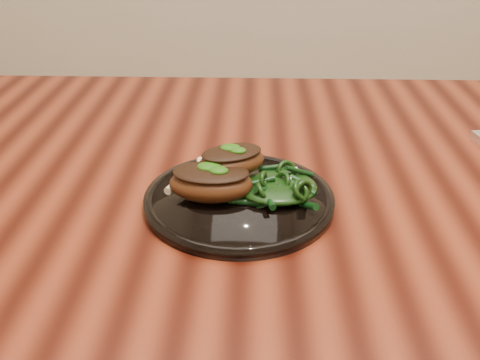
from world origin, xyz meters
The scene contains 6 objects.
desk centered at (0.00, 0.00, 0.67)m, with size 1.60×0.80×0.75m.
plate centered at (-0.23, -0.13, 0.76)m, with size 0.25×0.25×0.01m.
lamb_chop_front centered at (-0.26, -0.14, 0.79)m, with size 0.11×0.08×0.05m.
lamb_chop_back centered at (-0.24, -0.10, 0.80)m, with size 0.11×0.09×0.04m.
herb_smear centered at (-0.26, -0.08, 0.77)m, with size 0.07×0.05×0.00m, color #144507.
greens_heap centered at (-0.18, -0.12, 0.78)m, with size 0.10×0.10×0.04m.
Camera 1 is at (-0.21, -0.72, 1.11)m, focal length 40.00 mm.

